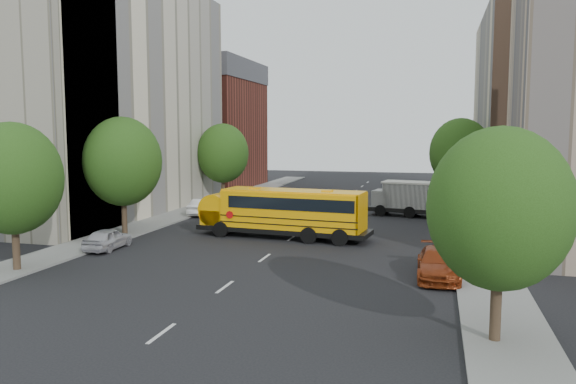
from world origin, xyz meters
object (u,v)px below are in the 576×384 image
at_px(parked_car_1, 204,207).
at_px(street_tree_0, 12,178).
at_px(street_tree_3, 500,209).
at_px(street_tree_1, 123,162).
at_px(street_tree_5, 456,152).
at_px(school_bus, 281,210).
at_px(street_tree_2, 223,153).
at_px(parked_car_0, 108,239).
at_px(street_tree_4, 460,153).
at_px(parked_car_4, 442,205).
at_px(parked_car_3, 438,263).
at_px(safari_truck, 411,198).

bearing_deg(parked_car_1, street_tree_0, 82.71).
xyz_separation_m(street_tree_0, street_tree_3, (22.00, -4.00, -0.19)).
bearing_deg(street_tree_1, street_tree_5, 53.75).
height_order(school_bus, parked_car_1, school_bus).
xyz_separation_m(street_tree_2, parked_car_0, (1.40, -22.18, -4.18)).
bearing_deg(street_tree_4, school_bus, -126.13).
distance_m(street_tree_1, parked_car_4, 26.66).
bearing_deg(parked_car_3, street_tree_3, -78.94).
distance_m(street_tree_1, parked_car_1, 10.96).
distance_m(street_tree_0, school_bus, 16.07).
relative_size(street_tree_0, parked_car_4, 1.80).
xyz_separation_m(street_tree_2, parked_car_4, (20.60, -1.61, -4.13)).
bearing_deg(street_tree_4, street_tree_0, -128.16).
distance_m(street_tree_2, parked_car_1, 9.11).
relative_size(street_tree_4, parked_car_3, 1.67).
height_order(parked_car_0, parked_car_1, parked_car_1).
distance_m(school_bus, parked_car_0, 10.91).
bearing_deg(safari_truck, school_bus, -113.80).
distance_m(street_tree_5, parked_car_0, 40.12).
bearing_deg(street_tree_4, street_tree_2, 180.00).
bearing_deg(street_tree_4, parked_car_0, -132.88).
height_order(safari_truck, parked_car_4, safari_truck).
xyz_separation_m(street_tree_2, parked_car_1, (1.40, -8.00, -4.14)).
height_order(safari_truck, parked_car_1, safari_truck).
distance_m(parked_car_3, parked_car_4, 22.32).
distance_m(safari_truck, parked_car_1, 17.11).
height_order(street_tree_4, parked_car_0, street_tree_4).
bearing_deg(parked_car_4, street_tree_5, 78.64).
bearing_deg(street_tree_5, parked_car_4, -95.87).
distance_m(safari_truck, parked_car_0, 24.46).
height_order(street_tree_2, parked_car_1, street_tree_2).
bearing_deg(street_tree_2, parked_car_3, -49.79).
height_order(street_tree_1, street_tree_2, street_tree_1).
height_order(street_tree_0, parked_car_0, street_tree_0).
bearing_deg(parked_car_1, street_tree_5, -139.14).
height_order(street_tree_4, safari_truck, street_tree_4).
relative_size(school_bus, parked_car_1, 2.79).
xyz_separation_m(street_tree_3, parked_car_0, (-20.60, 9.82, -3.81)).
xyz_separation_m(street_tree_5, parked_car_0, (-20.60, -34.18, -4.06)).
height_order(street_tree_2, parked_car_4, street_tree_2).
bearing_deg(street_tree_1, parked_car_1, 82.03).
distance_m(parked_car_1, parked_car_3, 24.67).
height_order(street_tree_4, parked_car_4, street_tree_4).
height_order(street_tree_3, parked_car_0, street_tree_3).
bearing_deg(parked_car_1, street_tree_2, -83.36).
distance_m(street_tree_1, safari_truck, 22.94).
xyz_separation_m(street_tree_5, safari_truck, (-3.90, -16.33, -3.19)).
bearing_deg(parked_car_3, street_tree_1, 162.34).
relative_size(street_tree_0, street_tree_4, 0.91).
distance_m(street_tree_5, parked_car_4, 14.26).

